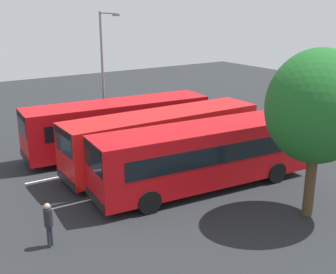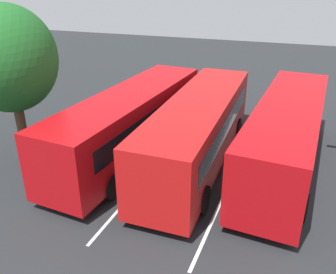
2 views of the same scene
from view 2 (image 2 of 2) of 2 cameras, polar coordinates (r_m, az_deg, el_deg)
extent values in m
plane|color=#232628|center=(16.96, 5.10, -3.92)|extent=(67.53, 67.53, 0.00)
cube|color=#B70C11|center=(16.36, 18.42, 0.55)|extent=(11.28, 3.53, 2.76)
cube|color=black|center=(21.32, 20.63, 7.92)|extent=(0.32, 2.24, 1.16)
cube|color=black|center=(16.37, 14.30, 2.36)|extent=(9.29, 0.92, 0.88)
cube|color=black|center=(16.20, 22.90, 0.86)|extent=(9.29, 0.92, 0.88)
cube|color=black|center=(21.23, 20.82, 9.11)|extent=(0.28, 2.04, 0.32)
cube|color=black|center=(21.93, 19.90, 3.20)|extent=(0.31, 2.34, 0.36)
cylinder|color=black|center=(20.20, 15.89, 1.76)|extent=(1.10, 0.38, 1.07)
cylinder|color=black|center=(20.07, 22.68, 0.57)|extent=(1.10, 0.38, 1.07)
cylinder|color=black|center=(13.95, 10.87, -8.64)|extent=(1.10, 0.38, 1.07)
cylinder|color=black|center=(13.76, 20.83, -10.54)|extent=(1.10, 0.38, 1.07)
cube|color=red|center=(16.05, 4.93, 1.33)|extent=(11.13, 2.69, 2.76)
cube|color=#19232D|center=(20.89, 9.08, 8.87)|extent=(0.15, 2.24, 1.16)
cube|color=#19232D|center=(16.26, 0.75, 3.00)|extent=(9.32, 0.20, 0.88)
cube|color=#19232D|center=(15.68, 9.35, 1.81)|extent=(9.32, 0.20, 0.88)
cube|color=black|center=(20.79, 9.17, 10.10)|extent=(0.13, 2.04, 0.32)
cube|color=black|center=(21.50, 8.76, 4.02)|extent=(0.13, 2.34, 0.36)
cylinder|color=black|center=(19.98, 4.17, 2.42)|extent=(1.08, 0.29, 1.07)
cylinder|color=black|center=(19.52, 11.01, 1.46)|extent=(1.08, 0.29, 1.07)
cylinder|color=black|center=(14.02, -4.01, -8.04)|extent=(1.08, 0.29, 1.07)
cylinder|color=black|center=(13.36, 5.70, -9.94)|extent=(1.08, 0.29, 1.07)
cube|color=#B70C11|center=(16.90, -6.05, 2.53)|extent=(11.30, 3.62, 2.76)
cube|color=black|center=(21.32, 1.45, 9.50)|extent=(0.34, 2.24, 1.16)
cube|color=black|center=(17.42, -9.63, 4.17)|extent=(9.29, 1.00, 0.88)
cube|color=black|center=(16.22, -2.31, 2.93)|extent=(9.29, 1.00, 0.88)
cube|color=black|center=(21.22, 1.49, 10.71)|extent=(0.30, 2.03, 0.32)
cube|color=black|center=(21.93, 1.43, 4.72)|extent=(0.33, 2.34, 0.36)
cylinder|color=black|center=(20.77, -3.84, 3.33)|extent=(1.10, 0.38, 1.07)
cylinder|color=black|center=(19.80, 2.35, 2.26)|extent=(1.10, 0.38, 1.07)
cylinder|color=black|center=(15.54, -16.41, -5.53)|extent=(1.10, 0.38, 1.07)
cylinder|color=black|center=(14.22, -8.87, -7.78)|extent=(1.10, 0.38, 1.07)
cylinder|color=#232833|center=(24.70, -0.21, 6.65)|extent=(0.13, 0.13, 0.85)
cylinder|color=#232833|center=(24.84, -0.35, 6.76)|extent=(0.13, 0.13, 0.85)
cylinder|color=#232328|center=(24.55, -0.28, 8.40)|extent=(0.45, 0.45, 0.67)
sphere|color=tan|center=(24.42, -0.29, 9.42)|extent=(0.23, 0.23, 0.23)
cylinder|color=#4C3823|center=(18.03, -22.38, 1.45)|extent=(0.44, 0.44, 3.09)
ellipsoid|color=#1E6023|center=(17.12, -24.12, 11.33)|extent=(4.42, 3.97, 4.64)
cube|color=silver|center=(16.69, 10.89, -4.80)|extent=(13.60, 0.71, 0.01)
cube|color=silver|center=(17.39, -0.45, -3.02)|extent=(13.60, 0.71, 0.01)
camera|label=1|loc=(34.39, -22.61, 23.93)|focal=45.98mm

